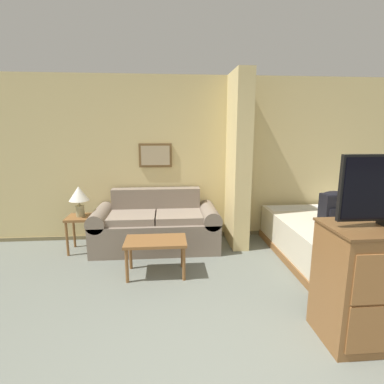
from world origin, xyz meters
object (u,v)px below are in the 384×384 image
at_px(table_lamp, 79,196).
at_px(couch, 156,226).
at_px(backpack, 334,205).
at_px(bed, 339,238).
at_px(coffee_table, 156,244).

bearing_deg(table_lamp, couch, 3.83).
bearing_deg(table_lamp, backpack, -7.32).
bearing_deg(couch, bed, -12.36).
relative_size(table_lamp, bed, 0.23).
relative_size(table_lamp, backpack, 1.10).
distance_m(coffee_table, backpack, 2.52).
relative_size(coffee_table, backpack, 1.85).
xyz_separation_m(coffee_table, bed, (2.57, 0.34, -0.12)).
xyz_separation_m(couch, backpack, (2.49, -0.53, 0.42)).
distance_m(coffee_table, table_lamp, 1.46).
bearing_deg(bed, couch, 167.64).
bearing_deg(coffee_table, bed, 7.45).
bearing_deg(table_lamp, bed, -7.67).
xyz_separation_m(couch, bed, (2.60, -0.57, -0.06)).
bearing_deg(bed, coffee_table, -172.55).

